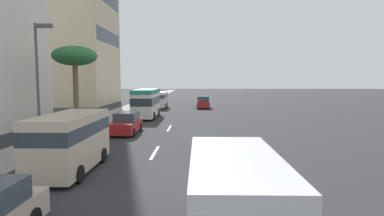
{
  "coord_description": "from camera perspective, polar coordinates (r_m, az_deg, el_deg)",
  "views": [
    {
      "loc": [
        -2.81,
        -2.45,
        4.13
      ],
      "look_at": [
        19.19,
        -2.0,
        2.09
      ],
      "focal_mm": 29.32,
      "sensor_mm": 36.0,
      "label": 1
    }
  ],
  "objects": [
    {
      "name": "ground_plane",
      "position": [
        34.64,
        -2.89,
        -1.56
      ],
      "size": [
        198.0,
        198.0,
        0.0
      ],
      "primitive_type": "plane",
      "color": "#2D2D30"
    },
    {
      "name": "sidewalk_right",
      "position": [
        35.86,
        -14.41,
        -1.36
      ],
      "size": [
        162.0,
        3.0,
        0.15
      ],
      "primitive_type": "cube",
      "color": "gray",
      "rests_on": "ground_plane"
    },
    {
      "name": "lane_stripe_mid",
      "position": [
        17.89,
        -6.79,
        -8.06
      ],
      "size": [
        3.2,
        0.16,
        0.01
      ],
      "primitive_type": "cube",
      "color": "silver",
      "rests_on": "ground_plane"
    },
    {
      "name": "lane_stripe_far",
      "position": [
        26.4,
        -4.17,
        -3.7
      ],
      "size": [
        3.2,
        0.16,
        0.01
      ],
      "primitive_type": "cube",
      "color": "silver",
      "rests_on": "ground_plane"
    },
    {
      "name": "van_lead",
      "position": [
        44.68,
        -6.07,
        1.66
      ],
      "size": [
        4.65,
        2.23,
        2.3
      ],
      "rotation": [
        0.0,
        0.0,
        3.14
      ],
      "color": "silver",
      "rests_on": "ground_plane"
    },
    {
      "name": "minibus_second",
      "position": [
        33.71,
        -8.3,
        1.06
      ],
      "size": [
        6.56,
        2.29,
        3.04
      ],
      "rotation": [
        0.0,
        0.0,
        3.14
      ],
      "color": "silver",
      "rests_on": "ground_plane"
    },
    {
      "name": "van_third",
      "position": [
        7.73,
        7.85,
        -15.88
      ],
      "size": [
        4.91,
        2.23,
        2.33
      ],
      "color": "silver",
      "rests_on": "ground_plane"
    },
    {
      "name": "van_fourth",
      "position": [
        14.99,
        -21.25,
        -5.26
      ],
      "size": [
        5.23,
        2.11,
        2.58
      ],
      "rotation": [
        0.0,
        0.0,
        3.14
      ],
      "color": "beige",
      "rests_on": "ground_plane"
    },
    {
      "name": "car_fifth",
      "position": [
        24.41,
        -11.82,
        -2.75
      ],
      "size": [
        4.29,
        1.8,
        1.61
      ],
      "rotation": [
        0.0,
        0.0,
        3.14
      ],
      "color": "#A51E1E",
      "rests_on": "ground_plane"
    },
    {
      "name": "car_sixth",
      "position": [
        44.54,
        2.03,
        1.01
      ],
      "size": [
        4.32,
        1.81,
        1.72
      ],
      "color": "#A51E1E",
      "rests_on": "ground_plane"
    },
    {
      "name": "palm_tree",
      "position": [
        28.73,
        -20.54,
        8.6
      ],
      "size": [
        3.72,
        3.72,
        6.78
      ],
      "color": "brown",
      "rests_on": "sidewalk_right"
    },
    {
      "name": "street_lamp",
      "position": [
        18.49,
        -26.02,
        5.59
      ],
      "size": [
        0.24,
        0.97,
        6.89
      ],
      "color": "#4C4C51",
      "rests_on": "sidewalk_right"
    }
  ]
}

